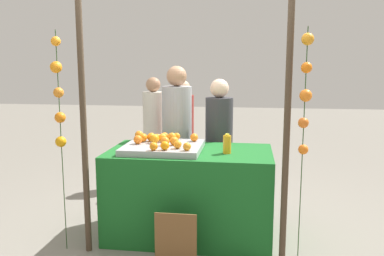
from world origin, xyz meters
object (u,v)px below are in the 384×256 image
at_px(juice_bottle, 227,144).
at_px(chalkboard_sign, 176,241).
at_px(stall_counter, 190,193).
at_px(orange_0, 163,138).
at_px(vendor_right, 219,152).
at_px(vendor_left, 177,145).
at_px(orange_1, 154,146).

bearing_deg(juice_bottle, chalkboard_sign, -124.12).
relative_size(stall_counter, juice_bottle, 8.50).
height_order(stall_counter, orange_0, orange_0).
height_order(juice_bottle, vendor_right, vendor_right).
distance_m(vendor_left, vendor_right, 0.49).
xyz_separation_m(chalkboard_sign, vendor_right, (0.26, 1.33, 0.49)).
bearing_deg(juice_bottle, orange_0, 165.68).
xyz_separation_m(chalkboard_sign, vendor_left, (-0.23, 1.32, 0.56)).
distance_m(orange_0, orange_1, 0.41).
bearing_deg(juice_bottle, orange_1, -159.88).
height_order(orange_1, vendor_left, vendor_left).
relative_size(orange_0, chalkboard_sign, 0.18).
bearing_deg(vendor_right, juice_bottle, -79.86).
bearing_deg(orange_1, juice_bottle, 20.12).
bearing_deg(vendor_right, orange_1, -118.04).
distance_m(orange_1, juice_bottle, 0.70).
distance_m(juice_bottle, chalkboard_sign, 1.02).
distance_m(juice_bottle, vendor_left, 0.98).
height_order(vendor_left, vendor_right, vendor_left).
xyz_separation_m(orange_1, juice_bottle, (0.66, 0.24, -0.01)).
xyz_separation_m(stall_counter, juice_bottle, (0.37, -0.08, 0.53)).
xyz_separation_m(stall_counter, vendor_left, (-0.25, 0.66, 0.35)).
bearing_deg(vendor_left, chalkboard_sign, -80.31).
xyz_separation_m(orange_0, chalkboard_sign, (0.27, -0.75, -0.75)).
bearing_deg(orange_0, stall_counter, -17.23).
relative_size(orange_0, vendor_left, 0.05).
height_order(orange_0, orange_1, orange_0).
relative_size(orange_1, juice_bottle, 0.41).
distance_m(stall_counter, orange_0, 0.63).
bearing_deg(chalkboard_sign, orange_1, 127.93).
distance_m(stall_counter, vendor_left, 0.79).
height_order(chalkboard_sign, vendor_left, vendor_left).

